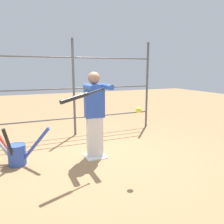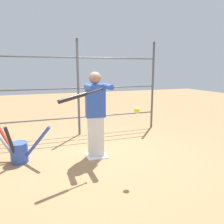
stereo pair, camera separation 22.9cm
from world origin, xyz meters
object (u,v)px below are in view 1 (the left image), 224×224
Objects in this scene: batter at (95,112)px; baseball_bat_swinging at (79,97)px; softball_in_flight at (139,110)px; bat_bucket at (16,153)px.

baseball_bat_swinging is at bearing 53.10° from batter.
softball_in_flight reaches higher than bat_bucket.
bat_bucket is at bearing -33.11° from softball_in_flight.
batter is 1.61m from bat_bucket.
batter is at bearing -126.90° from baseball_bat_swinging.
softball_in_flight is 0.09× the size of bat_bucket.
batter reaches higher than softball_in_flight.
bat_bucket is at bearing -8.84° from batter.
batter reaches higher than baseball_bat_swinging.
batter is 0.89m from baseball_bat_swinging.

